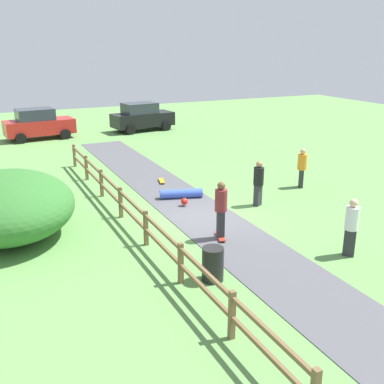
# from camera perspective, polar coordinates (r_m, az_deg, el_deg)

# --- Properties ---
(ground_plane) EXTENTS (60.00, 60.00, 0.00)m
(ground_plane) POSITION_cam_1_polar(r_m,az_deg,el_deg) (16.23, 1.49, -3.18)
(ground_plane) COLOR #60934C
(asphalt_path) EXTENTS (2.40, 28.00, 0.02)m
(asphalt_path) POSITION_cam_1_polar(r_m,az_deg,el_deg) (16.23, 1.49, -3.15)
(asphalt_path) COLOR #515156
(asphalt_path) RESTS_ON ground_plane
(wooden_fence) EXTENTS (0.12, 18.12, 1.10)m
(wooden_fence) POSITION_cam_1_polar(r_m,az_deg,el_deg) (15.08, -7.36, -2.31)
(wooden_fence) COLOR brown
(wooden_fence) RESTS_ON ground_plane
(bush_large) EXTENTS (4.08, 4.90, 2.01)m
(bush_large) POSITION_cam_1_polar(r_m,az_deg,el_deg) (15.55, -21.75, -1.53)
(bush_large) COLOR #33702D
(bush_large) RESTS_ON ground_plane
(trash_bin) EXTENTS (0.56, 0.56, 0.90)m
(trash_bin) POSITION_cam_1_polar(r_m,az_deg,el_deg) (11.98, 2.57, -8.84)
(trash_bin) COLOR black
(trash_bin) RESTS_ON ground_plane
(skater_riding) EXTENTS (0.47, 0.82, 1.83)m
(skater_riding) POSITION_cam_1_polar(r_m,az_deg,el_deg) (14.20, 3.57, -1.86)
(skater_riding) COLOR #B23326
(skater_riding) RESTS_ON asphalt_path
(skater_fallen) EXTENTS (1.70, 1.45, 0.36)m
(skater_fallen) POSITION_cam_1_polar(r_m,az_deg,el_deg) (18.09, -1.31, -0.26)
(skater_fallen) COLOR blue
(skater_fallen) RESTS_ON asphalt_path
(skateboard_loose) EXTENTS (0.39, 0.82, 0.08)m
(skateboard_loose) POSITION_cam_1_polar(r_m,az_deg,el_deg) (20.29, -3.75, 1.41)
(skateboard_loose) COLOR #BF8C19
(skateboard_loose) RESTS_ON asphalt_path
(bystander_white) EXTENTS (0.54, 0.54, 1.71)m
(bystander_white) POSITION_cam_1_polar(r_m,az_deg,el_deg) (13.85, 18.99, -3.82)
(bystander_white) COLOR #2D2D33
(bystander_white) RESTS_ON ground_plane
(bystander_orange) EXTENTS (0.54, 0.54, 1.66)m
(bystander_orange) POSITION_cam_1_polar(r_m,az_deg,el_deg) (19.92, 13.36, 3.09)
(bystander_orange) COLOR #2D2D33
(bystander_orange) RESTS_ON ground_plane
(bystander_black) EXTENTS (0.51, 0.51, 1.71)m
(bystander_black) POSITION_cam_1_polar(r_m,az_deg,el_deg) (17.34, 8.17, 1.31)
(bystander_black) COLOR #2D2D33
(bystander_black) RESTS_ON ground_plane
(parked_car_black) EXTENTS (4.38, 2.41, 1.92)m
(parked_car_black) POSITION_cam_1_polar(r_m,az_deg,el_deg) (32.47, -6.17, 9.17)
(parked_car_black) COLOR black
(parked_car_black) RESTS_ON ground_plane
(parked_car_red) EXTENTS (4.33, 2.28, 1.92)m
(parked_car_red) POSITION_cam_1_polar(r_m,az_deg,el_deg) (30.94, -18.34, 7.94)
(parked_car_red) COLOR red
(parked_car_red) RESTS_ON ground_plane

